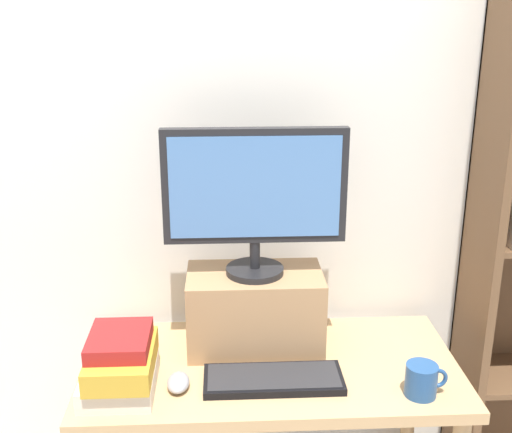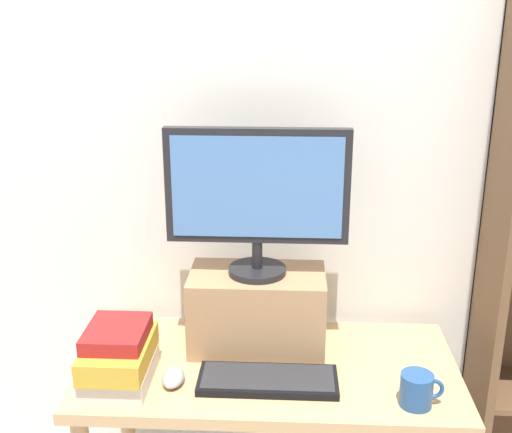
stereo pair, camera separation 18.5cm
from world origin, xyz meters
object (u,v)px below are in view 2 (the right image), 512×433
Objects in this scene: desk at (269,391)px; computer_mouse at (173,378)px; keyboard at (266,380)px; book_stack at (117,357)px; coffee_mug at (417,390)px; computer_monitor at (257,194)px; riser_box at (257,310)px.

desk is 0.32m from computer_mouse.
keyboard is at bearing -92.62° from desk.
book_stack is (-0.43, -0.12, 0.18)m from desk.
computer_mouse is at bearing -177.56° from keyboard.
book_stack is at bearing 175.23° from coffee_mug.
desk is at bearing 87.38° from keyboard.
keyboard is at bearing 1.31° from book_stack.
book_stack is 0.85m from coffee_mug.
desk is 2.08× the size of computer_monitor.
computer_monitor is at bearing 110.28° from desk.
book_stack reaches higher than coffee_mug.
computer_monitor is (-0.04, 0.12, 0.60)m from desk.
book_stack reaches higher than computer_mouse.
computer_mouse is (-0.27, -0.12, 0.11)m from desk.
keyboard is at bearing 2.44° from computer_mouse.
book_stack is (-0.39, -0.23, -0.04)m from riser_box.
keyboard is 0.42m from coffee_mug.
desk is at bearing 23.43° from computer_mouse.
riser_box is at bearing 110.04° from desk.
computer_monitor reaches higher than keyboard.
keyboard is 3.87× the size of computer_mouse.
riser_box is at bearing 45.52° from computer_mouse.
computer_mouse is at bearing -156.57° from desk.
computer_mouse is (-0.23, -0.24, -0.11)m from riser_box.
riser_box is 4.07× the size of computer_mouse.
keyboard reaches higher than desk.
computer_monitor reaches higher than desk.
coffee_mug is (0.45, -0.30, -0.08)m from riser_box.
computer_monitor is 0.54m from keyboard.
riser_box is at bearing 146.09° from coffee_mug.
computer_monitor is at bearing 30.68° from book_stack.
desk is 0.15m from keyboard.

